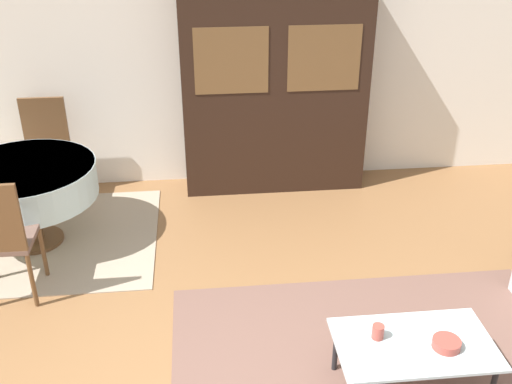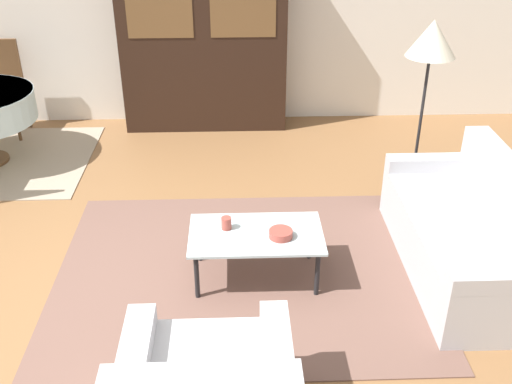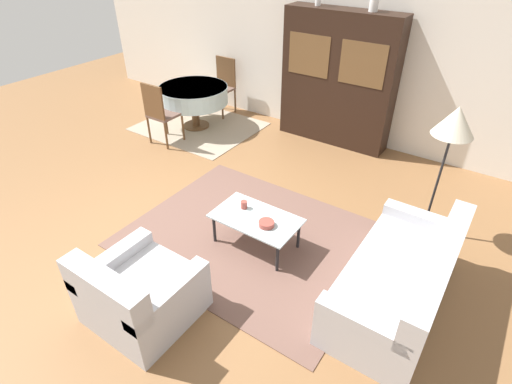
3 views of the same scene
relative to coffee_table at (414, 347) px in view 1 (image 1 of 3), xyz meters
name	(u,v)px [view 1 (image 1 of 3)]	position (x,y,z in m)	size (l,w,h in m)	color
wall_back	(214,57)	(-1.08, 3.31, 0.99)	(10.00, 0.06, 2.70)	silver
area_rug	(388,383)	(-0.11, 0.07, -0.36)	(2.85, 2.29, 0.01)	brown
dining_rug	(43,240)	(-2.75, 2.13, -0.36)	(2.08, 1.74, 0.01)	gray
coffee_table	(414,347)	(0.00, 0.00, 0.00)	(0.99, 0.58, 0.39)	black
display_cabinet	(275,90)	(-0.48, 3.05, 0.70)	(1.86, 0.42, 2.12)	black
dining_table	(25,182)	(-2.80, 2.10, 0.25)	(1.23, 1.23, 0.76)	brown
dining_chair_far	(46,146)	(-2.80, 2.95, 0.24)	(0.44, 0.44, 1.06)	brown
cup	(378,332)	(-0.22, 0.07, 0.09)	(0.08, 0.08, 0.10)	#9E4238
bowl	(446,344)	(0.18, -0.06, 0.07)	(0.17, 0.17, 0.06)	#9E4238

